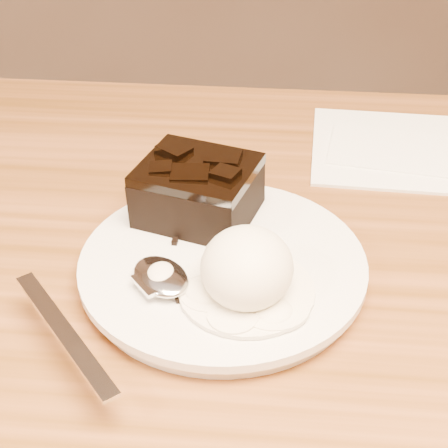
# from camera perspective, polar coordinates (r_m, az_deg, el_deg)

# --- Properties ---
(plate) EXTENTS (0.20, 0.20, 0.02)m
(plate) POSITION_cam_1_polar(r_m,az_deg,el_deg) (0.50, -0.10, -3.63)
(plate) COLOR white
(plate) RESTS_ON dining_table
(brownie) EXTENTS (0.10, 0.09, 0.04)m
(brownie) POSITION_cam_1_polar(r_m,az_deg,el_deg) (0.53, -2.12, 2.44)
(brownie) COLOR black
(brownie) RESTS_ON plate
(ice_cream_scoop) EXTENTS (0.06, 0.06, 0.05)m
(ice_cream_scoop) POSITION_cam_1_polar(r_m,az_deg,el_deg) (0.45, 1.87, -3.55)
(ice_cream_scoop) COLOR #F5EECD
(ice_cream_scoop) RESTS_ON plate
(melt_puddle) EXTENTS (0.09, 0.09, 0.00)m
(melt_puddle) POSITION_cam_1_polar(r_m,az_deg,el_deg) (0.47, 1.83, -5.45)
(melt_puddle) COLOR white
(melt_puddle) RESTS_ON plate
(spoon) EXTENTS (0.15, 0.17, 0.01)m
(spoon) POSITION_cam_1_polar(r_m,az_deg,el_deg) (0.47, -5.12, -4.42)
(spoon) COLOR silver
(spoon) RESTS_ON plate
(napkin) EXTENTS (0.15, 0.15, 0.01)m
(napkin) POSITION_cam_1_polar(r_m,az_deg,el_deg) (0.67, 13.42, 6.05)
(napkin) COLOR white
(napkin) RESTS_ON dining_table
(crumb_a) EXTENTS (0.01, 0.01, 0.00)m
(crumb_a) POSITION_cam_1_polar(r_m,az_deg,el_deg) (0.46, -3.58, -6.08)
(crumb_a) COLOR black
(crumb_a) RESTS_ON plate
(crumb_b) EXTENTS (0.01, 0.01, 0.00)m
(crumb_b) POSITION_cam_1_polar(r_m,az_deg,el_deg) (0.48, 1.09, -4.32)
(crumb_b) COLOR black
(crumb_b) RESTS_ON plate
(crumb_c) EXTENTS (0.00, 0.01, 0.00)m
(crumb_c) POSITION_cam_1_polar(r_m,az_deg,el_deg) (0.51, -4.01, -1.42)
(crumb_c) COLOR black
(crumb_c) RESTS_ON plate
(crumb_d) EXTENTS (0.01, 0.01, 0.00)m
(crumb_d) POSITION_cam_1_polar(r_m,az_deg,el_deg) (0.47, 3.87, -5.07)
(crumb_d) COLOR black
(crumb_d) RESTS_ON plate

